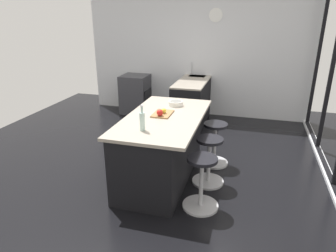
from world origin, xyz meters
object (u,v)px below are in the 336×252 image
object	(u,v)px
stool_near_camera	(201,184)
apple_yellow	(164,111)
oven_range	(135,94)
cutting_board	(163,114)
kitchen_island	(161,146)
stool_by_window	(215,145)
apple_red	(160,113)
stool_middle	(209,162)
water_bottle	(142,121)
fruit_bowl	(176,103)

from	to	relation	value
stool_near_camera	apple_yellow	distance (m)	1.13
oven_range	apple_yellow	size ratio (longest dim) A/B	12.47
stool_near_camera	cutting_board	bearing A→B (deg)	-134.09
kitchen_island	stool_by_window	xyz separation A→B (m)	(-0.59, 0.68, -0.15)
stool_by_window	oven_range	bearing A→B (deg)	-134.83
kitchen_island	apple_red	bearing A→B (deg)	1.52
stool_middle	stool_by_window	bearing A→B (deg)	180.00
apple_red	stool_near_camera	bearing A→B (deg)	51.76
oven_range	apple_yellow	world-z (taller)	apple_yellow
stool_middle	water_bottle	xyz separation A→B (m)	(0.58, -0.73, 0.73)
stool_near_camera	cutting_board	world-z (taller)	cutting_board
apple_yellow	apple_red	bearing A→B (deg)	-9.55
water_bottle	oven_range	bearing A→B (deg)	-156.89
stool_near_camera	kitchen_island	bearing A→B (deg)	-131.20
kitchen_island	stool_near_camera	world-z (taller)	kitchen_island
stool_middle	apple_yellow	xyz separation A→B (m)	(-0.05, -0.66, 0.66)
apple_red	fruit_bowl	bearing A→B (deg)	172.86
apple_yellow	kitchen_island	bearing A→B (deg)	-21.04
oven_range	stool_middle	distance (m)	3.46
stool_middle	stool_near_camera	bearing A→B (deg)	0.00
stool_middle	apple_red	size ratio (longest dim) A/B	7.62
stool_middle	kitchen_island	bearing A→B (deg)	-90.00
oven_range	water_bottle	world-z (taller)	water_bottle
stool_near_camera	fruit_bowl	world-z (taller)	fruit_bowl
oven_range	fruit_bowl	world-z (taller)	fruit_bowl
stool_middle	cutting_board	xyz separation A→B (m)	(-0.06, -0.67, 0.62)
water_bottle	stool_near_camera	bearing A→B (deg)	88.78
kitchen_island	cutting_board	distance (m)	0.47
stool_by_window	apple_yellow	xyz separation A→B (m)	(0.54, -0.66, 0.66)
oven_range	fruit_bowl	size ratio (longest dim) A/B	4.12
oven_range	cutting_board	distance (m)	3.07
stool_by_window	cutting_board	distance (m)	1.06
stool_near_camera	water_bottle	bearing A→B (deg)	-91.22
oven_range	stool_middle	size ratio (longest dim) A/B	1.31
apple_red	cutting_board	bearing A→B (deg)	179.72
oven_range	cutting_board	xyz separation A→B (m)	(2.65, 1.46, 0.49)
oven_range	stool_middle	xyz separation A→B (m)	(2.72, 2.14, -0.12)
oven_range	stool_by_window	xyz separation A→B (m)	(2.12, 2.14, -0.12)
stool_by_window	apple_red	bearing A→B (deg)	-45.96
cutting_board	water_bottle	size ratio (longest dim) A/B	1.15
apple_yellow	fruit_bowl	xyz separation A→B (m)	(-0.45, 0.05, -0.02)
apple_yellow	apple_red	distance (m)	0.12
stool_by_window	water_bottle	world-z (taller)	water_bottle
oven_range	stool_by_window	size ratio (longest dim) A/B	1.31
fruit_bowl	kitchen_island	bearing A→B (deg)	-8.15
stool_by_window	water_bottle	xyz separation A→B (m)	(1.17, -0.73, 0.73)
apple_yellow	stool_by_window	bearing A→B (deg)	129.37
apple_yellow	stool_near_camera	bearing A→B (deg)	45.40
cutting_board	apple_yellow	distance (m)	0.05
apple_red	water_bottle	size ratio (longest dim) A/B	0.28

